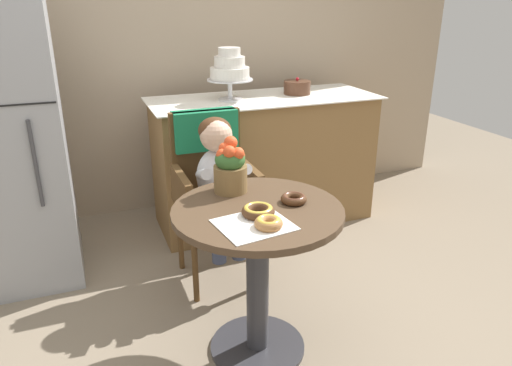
% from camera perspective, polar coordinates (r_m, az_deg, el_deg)
% --- Properties ---
extents(ground_plane, '(8.00, 8.00, 0.00)m').
position_cam_1_polar(ground_plane, '(2.37, 0.18, -19.05)').
color(ground_plane, gray).
extents(back_wall, '(4.80, 0.10, 2.70)m').
position_cam_1_polar(back_wall, '(3.60, -11.02, 18.04)').
color(back_wall, tan).
rests_on(back_wall, ground).
extents(cafe_table, '(0.72, 0.72, 0.72)m').
position_cam_1_polar(cafe_table, '(2.08, 0.19, -8.33)').
color(cafe_table, '#4C3826').
rests_on(cafe_table, ground).
extents(wicker_chair, '(0.42, 0.45, 0.95)m').
position_cam_1_polar(wicker_chair, '(2.67, -5.42, 1.63)').
color(wicker_chair, brown).
rests_on(wicker_chair, ground).
extents(seated_child, '(0.27, 0.32, 0.73)m').
position_cam_1_polar(seated_child, '(2.51, -4.48, 1.32)').
color(seated_child, silver).
rests_on(seated_child, ground).
extents(paper_napkin, '(0.30, 0.28, 0.00)m').
position_cam_1_polar(paper_napkin, '(1.84, -0.25, -5.00)').
color(paper_napkin, white).
rests_on(paper_napkin, cafe_table).
extents(donut_front, '(0.11, 0.11, 0.03)m').
position_cam_1_polar(donut_front, '(2.03, 4.58, -1.88)').
color(donut_front, '#4C2D19').
rests_on(donut_front, cafe_table).
extents(donut_mid, '(0.11, 0.11, 0.04)m').
position_cam_1_polar(donut_mid, '(1.81, 1.51, -4.74)').
color(donut_mid, '#AD7542').
rests_on(donut_mid, cafe_table).
extents(donut_side, '(0.13, 0.13, 0.04)m').
position_cam_1_polar(donut_side, '(1.90, 0.26, -3.33)').
color(donut_side, '#4C2D19').
rests_on(donut_side, cafe_table).
extents(flower_vase, '(0.15, 0.15, 0.25)m').
position_cam_1_polar(flower_vase, '(2.12, -3.09, 1.88)').
color(flower_vase, brown).
rests_on(flower_vase, cafe_table).
extents(display_counter, '(1.56, 0.62, 0.90)m').
position_cam_1_polar(display_counter, '(3.39, 0.95, 2.78)').
color(display_counter, olive).
rests_on(display_counter, ground).
extents(tiered_cake_stand, '(0.30, 0.30, 0.34)m').
position_cam_1_polar(tiered_cake_stand, '(3.16, -3.17, 13.41)').
color(tiered_cake_stand, silver).
rests_on(tiered_cake_stand, display_counter).
extents(round_layer_cake, '(0.19, 0.19, 0.12)m').
position_cam_1_polar(round_layer_cake, '(3.40, 4.93, 11.31)').
color(round_layer_cake, '#4C2D1E').
rests_on(round_layer_cake, display_counter).
extents(refrigerator, '(0.64, 0.63, 1.70)m').
position_cam_1_polar(refrigerator, '(2.89, -28.29, 5.06)').
color(refrigerator, '#9EA0A5').
rests_on(refrigerator, ground).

